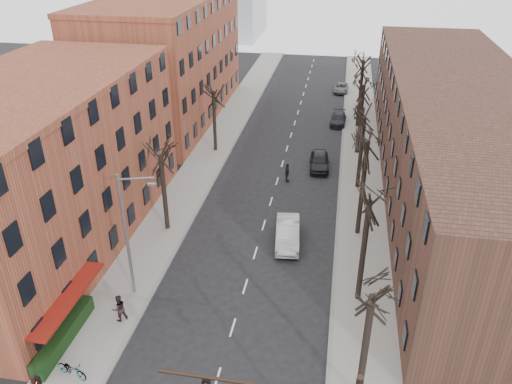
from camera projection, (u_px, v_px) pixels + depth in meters
The scene contains 22 objects.
sidewalk_left at pixel (214, 146), 55.34m from camera, with size 4.00×90.00×0.15m, color gray.
sidewalk_right at pixel (361, 157), 52.90m from camera, with size 4.00×90.00×0.15m, color gray.
building_left_near at pixel (38, 171), 36.43m from camera, with size 12.00×26.00×12.00m, color brown.
building_left_far at pixel (167, 61), 61.03m from camera, with size 12.00×28.00×14.00m, color brown.
building_right at pixel (457, 136), 45.00m from camera, with size 12.00×50.00×10.00m, color #4E2D24.
awning_left at pixel (76, 331), 30.52m from camera, with size 1.20×7.00×0.15m, color maroon.
hedge at pixel (64, 335), 29.36m from camera, with size 0.80×6.00×1.00m, color black.
tree_right_b at pixel (357, 299), 33.11m from camera, with size 5.20×5.20×10.80m, color black, non-canonical shape.
tree_right_c at pixel (357, 234), 40.03m from camera, with size 5.20×5.20×11.60m, color black, non-canonical shape.
tree_right_d at pixel (357, 188), 46.95m from camera, with size 5.20×5.20×10.00m, color black, non-canonical shape.
tree_right_e at pixel (357, 153), 53.86m from camera, with size 5.20×5.20×10.80m, color black, non-canonical shape.
tree_right_f at pixel (357, 127), 60.78m from camera, with size 5.20×5.20×11.60m, color black, non-canonical shape.
tree_left_a at pixel (168, 229), 40.62m from camera, with size 5.20×5.20×9.50m, color black, non-canonical shape.
tree_left_b at pixel (216, 151), 54.45m from camera, with size 5.20×5.20×9.50m, color black, non-canonical shape.
streetlight at pixel (128, 231), 31.22m from camera, with size 2.45×0.22×9.03m.
silver_sedan at pixel (288, 233), 38.57m from camera, with size 1.78×5.10×1.68m, color #B6B9BD.
parked_car_near at pixel (319, 161), 50.27m from camera, with size 1.90×4.72×1.61m, color black.
parked_car_mid at pixel (338, 119), 61.38m from camera, with size 1.79×4.41×1.28m, color black.
parked_car_far at pixel (341, 88), 72.95m from camera, with size 2.00×4.35×1.21m, color #5A5B62.
pedestrian_b at pixel (119, 308), 30.78m from camera, with size 0.90×0.70×1.85m, color black.
pedestrian_crossing at pixel (287, 173), 47.60m from camera, with size 1.11×0.46×1.89m, color black.
bicycle at pixel (72, 369), 27.12m from camera, with size 0.68×1.96×1.03m, color gray.
Camera 1 is at (5.42, -14.44, 22.12)m, focal length 35.00 mm.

